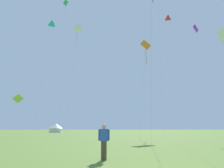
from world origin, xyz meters
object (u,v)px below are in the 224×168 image
Objects in this scene: kite_orange_diamond at (146,46)px; kite_white_delta at (77,28)px; kite_white_box at (223,35)px; festival_tent_right at (56,128)px; kite_lime_diamond at (18,99)px; kite_cyan_delta at (50,25)px; kite_green_diamond at (65,7)px; kite_red_delta at (169,19)px; person_spectator at (104,142)px; kite_purple_diamond at (196,29)px.

kite_white_delta is at bearing 173.73° from kite_orange_diamond.
festival_tent_right is (-42.55, 35.91, -19.63)m from kite_white_box.
kite_lime_diamond is 28.66m from kite_white_delta.
kite_white_box is at bearing -8.14° from kite_cyan_delta.
kite_green_diamond is (-4.32, 7.11, 10.01)m from kite_white_delta.
kite_green_diamond is at bearing -172.70° from kite_red_delta.
person_spectator is (-26.34, -27.34, -20.53)m from kite_white_box.
kite_white_delta is (18.44, -17.11, 13.75)m from kite_lime_diamond.
person_spectator is (10.04, -37.49, -32.81)m from kite_green_diamond.
kite_white_delta is at bearing -20.51° from kite_cyan_delta.
kite_green_diamond is 41.47m from festival_tent_right.
kite_green_diamond is (-19.49, 8.78, 14.73)m from kite_orange_diamond.
kite_red_delta is 1.69× the size of kite_orange_diamond.
kite_purple_diamond is at bearing 23.37° from kite_orange_diamond.
kite_white_delta is (6.70, -2.51, -2.04)m from kite_cyan_delta.
kite_lime_diamond is 0.50× the size of kite_white_box.
kite_green_diamond reaches higher than person_spectator.
kite_white_box is at bearing -5.41° from kite_white_delta.
festival_tent_right is at bearing 63.22° from kite_lime_diamond.
kite_orange_diamond is (33.60, -18.77, 9.03)m from kite_lime_diamond.
person_spectator is at bearing -69.30° from kite_cyan_delta.
person_spectator is (-9.44, -28.71, -18.08)m from kite_orange_diamond.
kite_cyan_delta is 7.44m from kite_white_delta.
kite_white_delta is at bearing -72.31° from festival_tent_right.
kite_lime_diamond is 29.39m from kite_green_diamond.
kite_white_box is (50.50, -20.15, 11.48)m from kite_lime_diamond.
kite_green_diamond is 7.43× the size of festival_tent_right.
kite_red_delta is 0.96× the size of kite_green_diamond.
kite_cyan_delta is 39.40m from kite_white_box.
kite_red_delta is at bearing -31.13° from festival_tent_right.
kite_red_delta reaches higher than kite_white_box.
festival_tent_right is (-40.88, 27.95, -25.29)m from kite_purple_diamond.
kite_purple_diamond is 5.91× the size of festival_tent_right.
kite_orange_diamond is (-10.61, -12.63, -14.64)m from kite_red_delta.
festival_tent_right is at bearing 103.46° from kite_green_diamond.
kite_white_box is 13.24× the size of person_spectator.
kite_green_diamond is (14.12, -10.00, 23.76)m from kite_lime_diamond.
kite_green_diamond is at bearing -76.54° from festival_tent_right.
kite_white_delta is 5.11× the size of festival_tent_right.
kite_cyan_delta reaches higher than festival_tent_right.
festival_tent_right is at bearing 139.84° from kite_white_box.
kite_orange_diamond is (15.17, -1.67, -4.72)m from kite_white_delta.
kite_cyan_delta is 0.93× the size of kite_purple_diamond.
kite_red_delta is at bearing 64.13° from person_spectator.
kite_orange_diamond is 17.13m from kite_white_box.
kite_orange_diamond is 0.57× the size of kite_green_diamond.
kite_white_delta is 0.71× the size of kite_red_delta.
kite_white_delta is 0.87× the size of kite_purple_diamond.
kite_green_diamond reaches higher than kite_purple_diamond.
kite_red_delta reaches higher than person_spectator.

